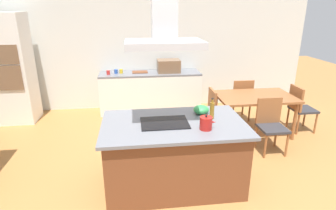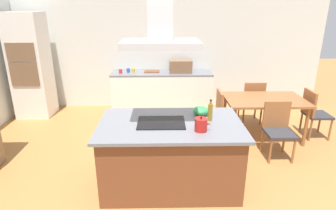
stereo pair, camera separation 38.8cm
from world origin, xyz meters
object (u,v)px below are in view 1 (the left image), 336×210
Objects in this scene: olive_oil_bottle at (212,110)px; cutting_board at (140,72)px; tea_kettle at (206,123)px; coffee_mug_red at (108,72)px; coffee_mug_blue at (116,71)px; range_hood at (164,25)px; dining_table at (255,100)px; coffee_mug_yellow at (121,71)px; wall_oven_stack at (13,69)px; chair_facing_island at (271,122)px; chair_facing_back_wall at (241,97)px; cooktop at (165,123)px; chair_at_right_end at (300,106)px; countertop_microwave at (169,66)px; chair_at_left_end at (206,110)px; mixing_bowl at (201,110)px.

olive_oil_bottle reaches higher than cutting_board.
coffee_mug_red is at bearing 114.32° from tea_kettle.
range_hood reaches higher than coffee_mug_blue.
dining_table is 2.73m from range_hood.
coffee_mug_yellow reaches higher than cutting_board.
chair_facing_island is at bearing -22.38° from wall_oven_stack.
chair_facing_back_wall is at bearing 90.00° from dining_table.
cooktop is 3.12m from chair_at_right_end.
coffee_mug_red reaches higher than dining_table.
chair_facing_island is (2.59, -2.15, -0.44)m from coffee_mug_blue.
chair_at_left_end is at bearing -71.08° from countertop_microwave.
dining_table is 1.57× the size of chair_facing_island.
wall_oven_stack is at bearing -175.83° from countertop_microwave.
countertop_microwave reaches higher than chair_facing_back_wall.
cooktop is at bearing -85.71° from cutting_board.
cooktop is at bearing -158.04° from chair_facing_island.
cooktop is 6.67× the size of coffee_mug_red.
mixing_bowl reaches higher than cutting_board.
coffee_mug_blue is at bearing 150.18° from dining_table.
cooktop is 2.99m from coffee_mug_blue.
countertop_microwave is 1.64m from chair_at_left_end.
chair_at_left_end is (0.45, 1.65, -0.47)m from tea_kettle.
dining_table is at bearing 50.37° from tea_kettle.
chair_facing_island is (-0.92, -0.67, 0.00)m from chair_at_right_end.
chair_facing_island is (0.00, -1.33, 0.00)m from chair_facing_back_wall.
countertop_microwave is 1.17m from coffee_mug_blue.
chair_facing_back_wall is at bearing -22.56° from cutting_board.
wall_oven_stack reaches higher than dining_table.
mixing_bowl is (0.54, 0.27, 0.05)m from cooktop.
coffee_mug_blue is 0.53m from cutting_board.
wall_oven_stack is at bearing 161.54° from chair_at_left_end.
range_hood is (0.91, -2.81, 1.16)m from coffee_mug_red.
coffee_mug_yellow is at bearing 114.06° from mixing_bowl.
cooktop is at bearing -98.35° from countertop_microwave.
tea_kettle is at bearing -77.70° from cutting_board.
olive_oil_bottle is 3.14m from coffee_mug_red.
coffee_mug_yellow is 3.18m from range_hood.
coffee_mug_yellow reaches higher than chair_at_left_end.
tea_kettle is at bearing -27.44° from cooktop.
countertop_microwave is at bearing 92.56° from mixing_bowl.
mixing_bowl reaches higher than chair_at_left_end.
wall_oven_stack is at bearing 144.41° from mixing_bowl.
cutting_board is (-0.22, 2.93, 0.00)m from cooktop.
olive_oil_bottle is 0.32× the size of chair_facing_island.
cutting_board is 0.38× the size of chair_facing_back_wall.
coffee_mug_yellow is 0.10× the size of chair_at_left_end.
cooktop is at bearing 152.56° from tea_kettle.
chair_at_left_end is (0.50, -1.47, -0.53)m from countertop_microwave.
coffee_mug_red is at bearing 119.69° from mixing_bowl.
coffee_mug_red is at bearing 142.67° from chair_at_left_end.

